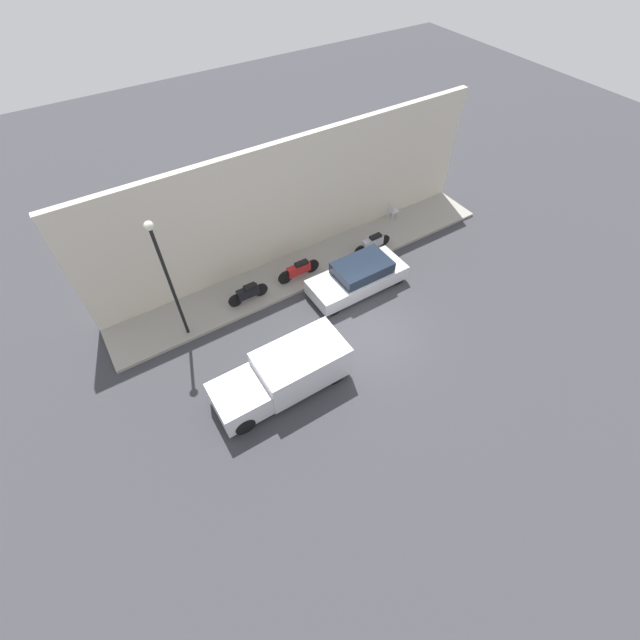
% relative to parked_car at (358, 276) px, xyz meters
% --- Properties ---
extents(ground_plane, '(60.00, 60.00, 0.00)m').
position_rel_parked_car_xyz_m(ground_plane, '(-2.39, 1.06, -0.65)').
color(ground_plane, '#38383D').
extents(sidewalk, '(2.36, 18.53, 0.14)m').
position_rel_parked_car_xyz_m(sidewalk, '(2.24, 1.06, -0.58)').
color(sidewalk, gray).
rests_on(sidewalk, ground_plane).
extents(building_facade, '(0.30, 18.53, 5.62)m').
position_rel_parked_car_xyz_m(building_facade, '(3.57, 1.06, 2.16)').
color(building_facade, beige).
rests_on(building_facade, ground_plane).
extents(parked_car, '(1.75, 4.37, 1.34)m').
position_rel_parked_car_xyz_m(parked_car, '(0.00, 0.00, 0.00)').
color(parked_car, silver).
rests_on(parked_car, ground_plane).
extents(delivery_van, '(1.84, 4.91, 1.62)m').
position_rel_parked_car_xyz_m(delivery_van, '(-2.79, 5.28, 0.20)').
color(delivery_van, silver).
rests_on(delivery_van, ground_plane).
extents(motorcycle_red, '(0.30, 2.05, 0.81)m').
position_rel_parked_car_xyz_m(motorcycle_red, '(1.81, 1.93, -0.05)').
color(motorcycle_red, '#B21E1E').
rests_on(motorcycle_red, sidewalk).
extents(motorcycle_black, '(0.30, 1.80, 0.81)m').
position_rel_parked_car_xyz_m(motorcycle_black, '(1.73, 4.47, -0.07)').
color(motorcycle_black, black).
rests_on(motorcycle_black, sidewalk).
extents(scooter_silver, '(0.30, 2.02, 0.81)m').
position_rel_parked_car_xyz_m(scooter_silver, '(1.57, -1.97, -0.07)').
color(scooter_silver, '#B7B7BF').
rests_on(scooter_silver, sidewalk).
extents(streetlamp, '(0.31, 0.31, 5.38)m').
position_rel_parked_car_xyz_m(streetlamp, '(1.45, 7.33, 2.85)').
color(streetlamp, black).
rests_on(streetlamp, sidewalk).
extents(cafe_chair, '(0.40, 0.40, 0.90)m').
position_rel_parked_car_xyz_m(cafe_chair, '(3.01, -4.30, 0.02)').
color(cafe_chair, silver).
rests_on(cafe_chair, sidewalk).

